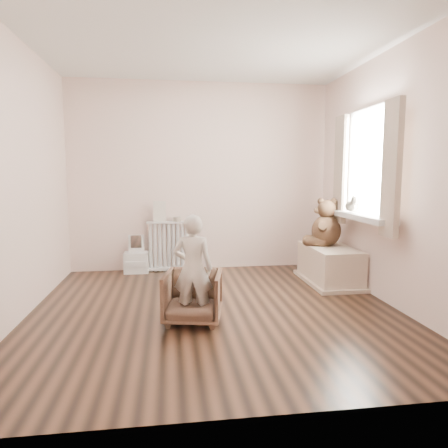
{
  "coord_description": "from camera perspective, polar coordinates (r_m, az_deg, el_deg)",
  "views": [
    {
      "loc": [
        -0.43,
        -3.82,
        1.34
      ],
      "look_at": [
        0.15,
        0.45,
        0.8
      ],
      "focal_mm": 32.0,
      "sensor_mm": 36.0,
      "label": 1
    }
  ],
  "objects": [
    {
      "name": "teddy_bear",
      "position": [
        5.15,
        14.42,
        -0.56
      ],
      "size": [
        0.57,
        0.51,
        0.58
      ],
      "primitive_type": null,
      "rotation": [
        0.0,
        0.0,
        -0.35
      ],
      "color": "#3B2718",
      "rests_on": "toy_bench"
    },
    {
      "name": "armchair",
      "position": [
        3.69,
        -4.46,
        -10.3
      ],
      "size": [
        0.59,
        0.6,
        0.47
      ],
      "primitive_type": "imported",
      "rotation": [
        0.0,
        0.0,
        -0.2
      ],
      "color": "brown",
      "rests_on": "floor"
    },
    {
      "name": "radiator",
      "position": [
        5.58,
        -7.58,
        -2.73
      ],
      "size": [
        0.66,
        0.12,
        0.69
      ],
      "primitive_type": "cube",
      "color": "silver",
      "rests_on": "floor"
    },
    {
      "name": "tin_a",
      "position": [
        5.53,
        -6.72,
        0.7
      ],
      "size": [
        0.1,
        0.1,
        0.06
      ],
      "primitive_type": "cylinder",
      "color": "#A59E8C",
      "rests_on": "radiator"
    },
    {
      "name": "back_wall",
      "position": [
        5.64,
        -3.39,
        6.71
      ],
      "size": [
        3.6,
        0.02,
        2.6
      ],
      "primitive_type": "cube",
      "color": "white",
      "rests_on": "ground"
    },
    {
      "name": "floor",
      "position": [
        4.07,
        -1.26,
        -12.08
      ],
      "size": [
        3.6,
        3.6,
        0.01
      ],
      "primitive_type": "cube",
      "color": "black",
      "rests_on": "ground"
    },
    {
      "name": "left_wall",
      "position": [
        4.06,
        -27.62,
        5.78
      ],
      "size": [
        0.02,
        3.6,
        2.6
      ],
      "primitive_type": "cube",
      "color": "white",
      "rests_on": "ground"
    },
    {
      "name": "tin_b",
      "position": [
        5.54,
        -4.96,
        0.64
      ],
      "size": [
        0.08,
        0.08,
        0.05
      ],
      "primitive_type": "cylinder",
      "color": "#A59E8C",
      "rests_on": "radiator"
    },
    {
      "name": "right_wall",
      "position": [
        4.42,
        22.67,
        6.08
      ],
      "size": [
        0.02,
        3.6,
        2.6
      ],
      "primitive_type": "cube",
      "color": "white",
      "rests_on": "ground"
    },
    {
      "name": "window",
      "position": [
        4.67,
        20.46,
        8.05
      ],
      "size": [
        0.03,
        0.9,
        1.1
      ],
      "primitive_type": "cube",
      "color": "white",
      "rests_on": "right_wall"
    },
    {
      "name": "toy_bench",
      "position": [
        5.14,
        14.83,
        -5.91
      ],
      "size": [
        0.51,
        0.96,
        0.45
      ],
      "primitive_type": "cube",
      "color": "beige",
      "rests_on": "floor"
    },
    {
      "name": "toy_vanity",
      "position": [
        5.59,
        -12.43,
        -4.02
      ],
      "size": [
        0.33,
        0.23,
        0.51
      ],
      "primitive_type": "cube",
      "color": "silver",
      "rests_on": "floor"
    },
    {
      "name": "ceiling",
      "position": [
        4.05,
        -1.38,
        25.29
      ],
      "size": [
        3.6,
        3.6,
        0.01
      ],
      "primitive_type": "cube",
      "color": "white",
      "rests_on": "ground"
    },
    {
      "name": "curtain_left",
      "position": [
        4.12,
        22.82,
        7.29
      ],
      "size": [
        0.06,
        0.26,
        1.3
      ],
      "primitive_type": "cube",
      "color": "#BEAA93",
      "rests_on": "right_wall"
    },
    {
      "name": "curtain_right",
      "position": [
        5.13,
        16.32,
        7.41
      ],
      "size": [
        0.06,
        0.26,
        1.3
      ],
      "primitive_type": "cube",
      "color": "#BEAA93",
      "rests_on": "right_wall"
    },
    {
      "name": "paper_doll",
      "position": [
        5.52,
        -9.19,
        1.79
      ],
      "size": [
        0.17,
        0.02,
        0.28
      ],
      "primitive_type": "cube",
      "color": "beige",
      "rests_on": "radiator"
    },
    {
      "name": "child",
      "position": [
        3.57,
        -4.45,
        -6.38
      ],
      "size": [
        0.39,
        0.3,
        0.97
      ],
      "primitive_type": "imported",
      "rotation": [
        0.0,
        0.0,
        2.94
      ],
      "color": "beige",
      "rests_on": "armchair"
    },
    {
      "name": "window_sill",
      "position": [
        4.65,
        19.17,
        0.94
      ],
      "size": [
        0.22,
        1.1,
        0.06
      ],
      "primitive_type": "cube",
      "color": "silver",
      "rests_on": "right_wall"
    },
    {
      "name": "front_wall",
      "position": [
        2.07,
        4.34,
        6.06
      ],
      "size": [
        3.6,
        0.02,
        2.6
      ],
      "primitive_type": "cube",
      "color": "white",
      "rests_on": "ground"
    },
    {
      "name": "plush_cat",
      "position": [
        4.85,
        17.81,
        2.78
      ],
      "size": [
        0.17,
        0.25,
        0.19
      ],
      "primitive_type": null,
      "rotation": [
        0.0,
        0.0,
        -0.12
      ],
      "color": "slate",
      "rests_on": "window_sill"
    }
  ]
}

